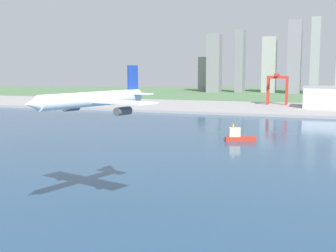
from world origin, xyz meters
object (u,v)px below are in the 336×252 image
object	(u,v)px
airplane_landing	(93,100)
tugboat_small	(238,136)
port_crane_red	(277,82)
warehouse_main	(331,97)

from	to	relation	value
airplane_landing	tugboat_small	xyz separation A→B (m)	(16.01, 138.59, -29.81)
airplane_landing	tugboat_small	world-z (taller)	airplane_landing
airplane_landing	tugboat_small	size ratio (longest dim) A/B	2.45
port_crane_red	airplane_landing	bearing A→B (deg)	-91.82
airplane_landing	tugboat_small	bearing A→B (deg)	83.41
port_crane_red	warehouse_main	bearing A→B (deg)	-20.99
airplane_landing	warehouse_main	distance (m)	367.65
warehouse_main	port_crane_red	bearing A→B (deg)	159.01
tugboat_small	warehouse_main	distance (m)	228.39
tugboat_small	port_crane_red	bearing A→B (deg)	90.91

